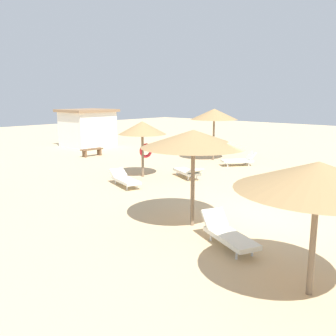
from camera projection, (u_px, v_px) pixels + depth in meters
name	position (u px, v px, depth m)	size (l,w,h in m)	color
ground_plane	(238.00, 218.00, 11.50)	(80.00, 80.00, 0.00)	#D1B284
parasol_1	(142.00, 129.00, 16.96)	(2.24, 2.24, 2.62)	#75604C
parasol_2	(318.00, 176.00, 6.61)	(3.05, 3.05, 2.61)	#75604C
parasol_3	(214.00, 114.00, 21.46)	(2.78, 2.78, 3.05)	#75604C
parasol_5	(193.00, 139.00, 10.34)	(3.01, 3.01, 2.83)	#75604C
lounger_1	(188.00, 172.00, 16.98)	(1.36, 2.01, 0.62)	silver
lounger_3	(239.00, 160.00, 20.06)	(1.85, 1.65, 0.79)	silver
lounger_5	(228.00, 234.00, 9.26)	(1.35, 1.97, 0.77)	silver
lounger_7	(124.00, 179.00, 15.50)	(1.17, 2.02, 0.62)	silver
bench_1	(92.00, 151.00, 23.25)	(1.52, 0.48, 0.49)	brown
beach_cabana	(88.00, 127.00, 27.89)	(3.72, 3.38, 2.80)	white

